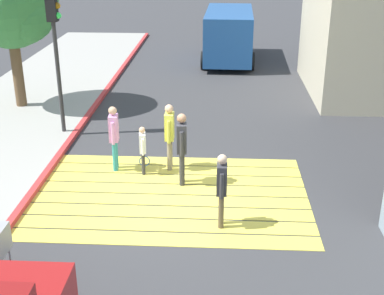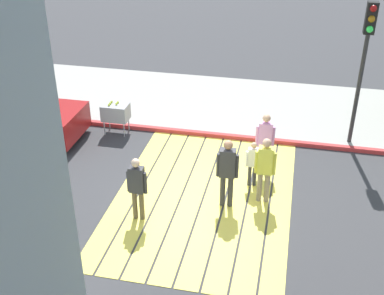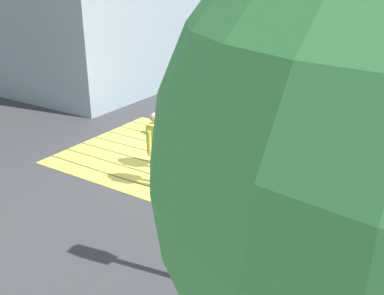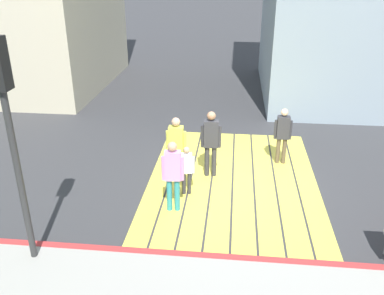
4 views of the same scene
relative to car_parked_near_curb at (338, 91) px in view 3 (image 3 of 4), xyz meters
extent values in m
plane|color=#38383A|center=(2.00, 6.36, -0.73)|extent=(120.00, 120.00, 0.00)
cube|color=#EAD64C|center=(2.00, 4.43, -0.73)|extent=(6.40, 0.50, 0.01)
cube|color=#EAD64C|center=(2.00, 4.98, -0.73)|extent=(6.40, 0.50, 0.01)
cube|color=#EAD64C|center=(2.00, 5.53, -0.73)|extent=(6.40, 0.50, 0.01)
cube|color=#EAD64C|center=(2.00, 6.08, -0.73)|extent=(6.40, 0.50, 0.01)
cube|color=#EAD64C|center=(2.00, 6.63, -0.73)|extent=(6.40, 0.50, 0.01)
cube|color=#EAD64C|center=(2.00, 7.18, -0.73)|extent=(6.40, 0.50, 0.01)
cube|color=#EAD64C|center=(2.00, 7.73, -0.73)|extent=(6.40, 0.50, 0.01)
cube|color=#EAD64C|center=(2.00, 8.28, -0.73)|extent=(6.40, 0.50, 0.01)
cube|color=#BC3333|center=(-1.25, 6.36, -0.67)|extent=(0.16, 40.00, 0.13)
cube|color=maroon|center=(0.00, 0.03, -0.14)|extent=(1.81, 4.30, 0.80)
cube|color=maroon|center=(0.00, -0.12, 0.54)|extent=(1.53, 2.07, 0.60)
cube|color=#1E2833|center=(0.00, 0.80, 0.48)|extent=(1.48, 0.33, 0.49)
cylinder|color=black|center=(0.88, 1.36, -0.40)|extent=(0.22, 0.66, 0.66)
cylinder|color=black|center=(-0.88, 1.36, -0.40)|extent=(0.22, 0.66, 0.66)
cylinder|color=black|center=(0.88, -1.30, -0.40)|extent=(0.22, 0.66, 0.66)
cylinder|color=black|center=(-0.88, -1.31, -0.40)|extent=(0.22, 0.66, 0.66)
cylinder|color=#2D2D2D|center=(-1.60, 10.09, 0.97)|extent=(0.12, 0.12, 3.40)
cube|color=black|center=(-1.60, 10.09, 3.09)|extent=(0.28, 0.28, 0.84)
sphere|color=maroon|center=(-1.44, 10.09, 3.37)|extent=(0.18, 0.18, 0.18)
sphere|color=#956310|center=(-1.44, 10.09, 3.10)|extent=(0.18, 0.18, 0.18)
sphere|color=#35FF59|center=(-1.44, 10.09, 2.83)|extent=(0.18, 0.18, 0.18)
sphere|color=#387F3D|center=(-3.18, 12.21, 2.59)|extent=(1.92, 1.92, 1.92)
cube|color=#99999E|center=(-0.90, 3.02, -0.03)|extent=(0.56, 0.80, 0.50)
cylinder|color=#99999E|center=(-0.68, 3.34, -0.51)|extent=(0.04, 0.04, 0.45)
cylinder|color=#99999E|center=(-1.12, 3.34, -0.51)|extent=(0.04, 0.04, 0.45)
cylinder|color=#99999E|center=(-0.68, 2.70, -0.51)|extent=(0.04, 0.04, 0.45)
cylinder|color=#99999E|center=(-1.12, 2.70, -0.51)|extent=(0.04, 0.04, 0.45)
sphere|color=#CCE033|center=(-1.02, 2.87, 0.25)|extent=(0.07, 0.07, 0.07)
sphere|color=#CCE033|center=(-0.90, 2.87, 0.25)|extent=(0.07, 0.07, 0.07)
sphere|color=#CCE033|center=(-0.78, 2.87, 0.25)|extent=(0.07, 0.07, 0.07)
sphere|color=#CCE033|center=(-1.02, 3.07, 0.25)|extent=(0.07, 0.07, 0.07)
sphere|color=#CCE033|center=(-0.90, 3.07, 0.25)|extent=(0.07, 0.07, 0.07)
cylinder|color=#333338|center=(2.22, 7.06, -0.31)|extent=(0.13, 0.13, 0.86)
cylinder|color=#333338|center=(2.23, 6.87, -0.31)|extent=(0.13, 0.13, 0.86)
cube|color=#333338|center=(2.22, 6.96, 0.48)|extent=(0.25, 0.39, 0.71)
sphere|color=#9E7051|center=(2.22, 6.96, 0.97)|extent=(0.22, 0.22, 0.22)
cylinder|color=#333338|center=(2.21, 7.18, 0.41)|extent=(0.09, 0.09, 0.61)
cylinder|color=#333338|center=(2.23, 6.75, 0.41)|extent=(0.09, 0.09, 0.61)
cylinder|color=teal|center=(0.44, 7.78, -0.33)|extent=(0.12, 0.12, 0.81)
cylinder|color=teal|center=(0.45, 7.61, -0.33)|extent=(0.12, 0.12, 0.81)
cube|color=#D18CC6|center=(0.44, 7.70, 0.42)|extent=(0.25, 0.37, 0.68)
sphere|color=tan|center=(0.44, 7.70, 0.88)|extent=(0.21, 0.21, 0.21)
cylinder|color=#D18CC6|center=(0.43, 7.90, 0.35)|extent=(0.09, 0.09, 0.57)
cylinder|color=#D18CC6|center=(0.46, 7.49, 0.35)|extent=(0.09, 0.09, 0.57)
cylinder|color=gray|center=(1.84, 7.91, -0.32)|extent=(0.12, 0.12, 0.83)
cylinder|color=gray|center=(1.85, 7.73, -0.32)|extent=(0.12, 0.12, 0.83)
cube|color=#D8D84C|center=(1.84, 7.82, 0.44)|extent=(0.23, 0.36, 0.69)
sphere|color=tan|center=(1.84, 7.82, 0.91)|extent=(0.21, 0.21, 0.21)
cylinder|color=#D8D84C|center=(1.84, 8.03, 0.37)|extent=(0.09, 0.09, 0.59)
cylinder|color=#D8D84C|center=(1.85, 7.61, 0.37)|extent=(0.09, 0.09, 0.59)
cylinder|color=brown|center=(3.18, 5.12, -0.35)|extent=(0.12, 0.12, 0.77)
cylinder|color=brown|center=(3.18, 4.95, -0.35)|extent=(0.12, 0.12, 0.77)
cube|color=#333338|center=(3.18, 5.04, 0.36)|extent=(0.21, 0.34, 0.64)
sphere|color=beige|center=(3.18, 5.04, 0.80)|extent=(0.20, 0.20, 0.20)
cylinder|color=#333338|center=(3.18, 5.23, 0.30)|extent=(0.08, 0.08, 0.55)
cylinder|color=#333338|center=(3.18, 4.84, 0.30)|extent=(0.08, 0.08, 0.55)
cylinder|color=#333338|center=(1.19, 7.54, -0.43)|extent=(0.09, 0.09, 0.60)
cylinder|color=#333338|center=(1.21, 7.41, -0.43)|extent=(0.09, 0.09, 0.60)
cube|color=white|center=(1.20, 7.48, 0.12)|extent=(0.20, 0.28, 0.50)
sphere|color=tan|center=(1.20, 7.48, 0.46)|extent=(0.15, 0.15, 0.15)
cylinder|color=white|center=(1.18, 7.64, 0.07)|extent=(0.06, 0.06, 0.42)
cylinder|color=white|center=(1.22, 7.32, 0.07)|extent=(0.06, 0.06, 0.42)
cylinder|color=black|center=(1.20, 7.66, -0.22)|extent=(0.03, 0.03, 0.28)
torus|color=blue|center=(1.20, 7.66, -0.47)|extent=(0.28, 0.07, 0.28)
camera|label=1|loc=(3.09, -4.52, 5.04)|focal=48.92mm
camera|label=2|loc=(12.07, 8.26, 6.45)|focal=46.21mm
camera|label=3|loc=(-3.92, 15.22, 4.08)|focal=42.24mm
camera|label=4|loc=(-7.66, 6.40, 4.55)|focal=38.93mm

